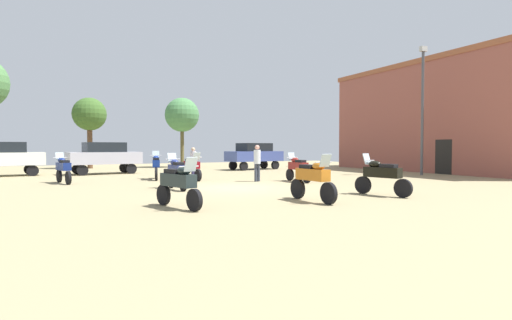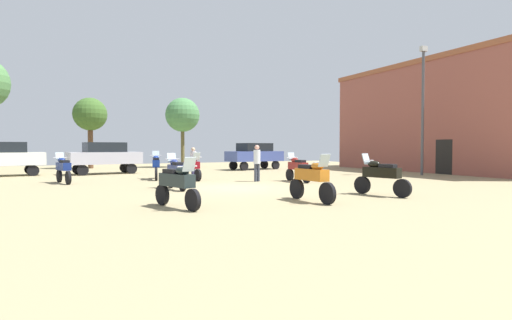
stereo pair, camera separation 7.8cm
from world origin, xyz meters
name	(u,v)px [view 2 (the right image)]	position (x,y,z in m)	size (l,w,h in m)	color
ground_plane	(234,188)	(0.00, 0.00, 0.01)	(44.00, 52.00, 0.02)	#93845F
brick_building	(446,117)	(18.00, 4.18, 3.84)	(6.12, 16.63, 7.67)	#974F42
motorcycle_1	(312,178)	(0.61, -4.87, 0.76)	(0.62, 2.21, 1.50)	black
motorcycle_2	(381,175)	(3.64, -4.65, 0.74)	(0.79, 2.15, 1.47)	black
motorcycle_3	(177,183)	(-3.51, -4.35, 0.73)	(0.85, 2.10, 1.44)	black
motorcycle_4	(63,168)	(-6.45, 5.35, 0.73)	(0.78, 2.08, 1.45)	black
motorcycle_5	(297,167)	(3.90, 1.29, 0.72)	(0.62, 2.12, 1.44)	black
motorcycle_6	(192,166)	(-0.52, 4.42, 0.73)	(0.65, 2.13, 1.45)	black
motorcycle_7	(176,172)	(-2.32, 0.51, 0.74)	(0.62, 2.16, 1.46)	black
motorcycle_8	(156,165)	(-2.07, 5.73, 0.75)	(0.70, 2.13, 1.50)	black
car_1	(3,156)	(-9.67, 11.82, 1.19)	(4.55, 2.52, 2.00)	black
car_2	(255,154)	(6.56, 11.75, 1.19)	(4.55, 2.52, 2.00)	black
car_3	(105,156)	(-4.13, 11.37, 1.19)	(4.54, 2.50, 2.00)	black
person_1	(193,160)	(0.20, 6.57, 1.00)	(0.48, 0.48, 1.69)	#272546
person_2	(257,160)	(2.18, 2.30, 1.08)	(0.38, 0.38, 1.80)	#313745
tree_3	(90,115)	(-4.60, 18.86, 4.27)	(2.61, 2.61, 5.64)	brown
tree_5	(183,115)	(2.51, 17.37, 4.40)	(2.85, 2.85, 5.84)	brown
lamp_post	(423,104)	(13.06, 1.85, 4.29)	(0.44, 0.24, 7.74)	#47474C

